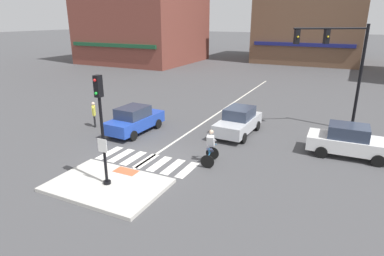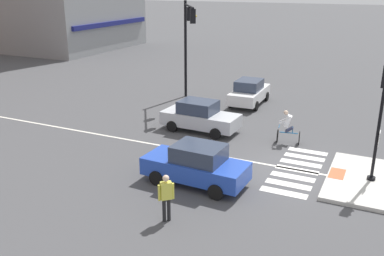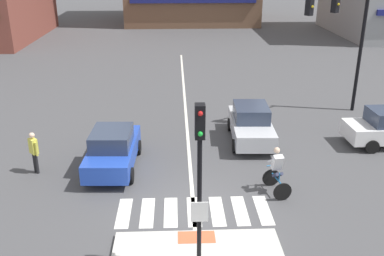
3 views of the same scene
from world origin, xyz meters
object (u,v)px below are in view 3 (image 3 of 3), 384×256
object	(u,v)px
traffic_light_mast	(346,30)
car_silver_eastbound_mid	(251,124)
signal_pole	(200,175)
cyclist	(277,170)
pedestrian_at_curb_left	(34,149)
car_blue_westbound_near	(113,149)

from	to	relation	value
traffic_light_mast	car_silver_eastbound_mid	xyz separation A→B (m)	(-5.05, -3.18, -3.64)
signal_pole	car_silver_eastbound_mid	bearing A→B (deg)	72.15
cyclist	signal_pole	bearing A→B (deg)	-125.87
signal_pole	pedestrian_at_curb_left	xyz separation A→B (m)	(-5.98, 5.95, -1.92)
signal_pole	cyclist	xyz separation A→B (m)	(2.96, 4.09, -2.03)
signal_pole	car_blue_westbound_near	distance (m)	7.25
car_blue_westbound_near	cyclist	size ratio (longest dim) A/B	2.48
car_blue_westbound_near	cyclist	distance (m)	6.36
signal_pole	traffic_light_mast	size ratio (longest dim) A/B	0.71
signal_pole	car_blue_westbound_near	world-z (taller)	signal_pole
car_blue_westbound_near	car_silver_eastbound_mid	bearing A→B (deg)	23.22
car_silver_eastbound_mid	pedestrian_at_curb_left	world-z (taller)	pedestrian_at_curb_left
traffic_light_mast	cyclist	world-z (taller)	traffic_light_mast
traffic_light_mast	cyclist	xyz separation A→B (m)	(-4.91, -7.84, -3.58)
car_silver_eastbound_mid	car_blue_westbound_near	xyz separation A→B (m)	(-5.85, -2.51, 0.00)
car_silver_eastbound_mid	cyclist	bearing A→B (deg)	-88.25
cyclist	pedestrian_at_curb_left	bearing A→B (deg)	168.26
signal_pole	pedestrian_at_curb_left	world-z (taller)	signal_pole
car_blue_westbound_near	cyclist	xyz separation A→B (m)	(5.99, -2.15, 0.06)
car_silver_eastbound_mid	car_blue_westbound_near	world-z (taller)	same
signal_pole	cyclist	world-z (taller)	signal_pole
traffic_light_mast	cyclist	bearing A→B (deg)	-122.05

